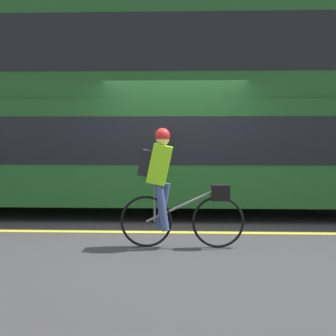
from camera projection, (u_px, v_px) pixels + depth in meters
name	position (u px, v px, depth m)	size (l,w,h in m)	color
ground_plane	(173.00, 236.00, 7.26)	(80.00, 80.00, 0.00)	#38383A
road_center_line	(174.00, 232.00, 7.53)	(50.00, 0.14, 0.01)	yellow
sidewalk_curb	(178.00, 192.00, 11.96)	(60.00, 1.67, 0.13)	gray
building_facade	(179.00, 12.00, 12.54)	(60.00, 0.30, 9.61)	#9E9EA3
bus	(148.00, 103.00, 9.22)	(11.19, 2.42, 3.96)	black
cyclist_on_bike	(169.00, 184.00, 6.52)	(1.74, 0.32, 1.68)	black
trash_bin	(0.00, 170.00, 12.00)	(0.57, 0.57, 0.96)	#194C23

